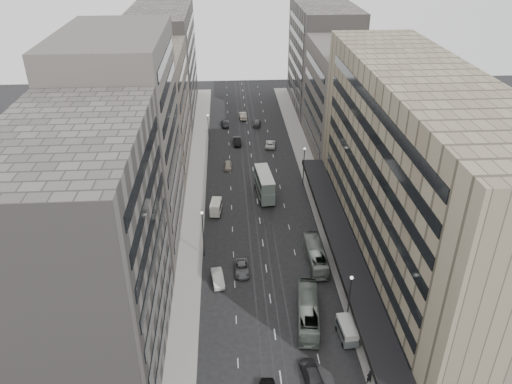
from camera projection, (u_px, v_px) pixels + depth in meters
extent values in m
plane|color=black|center=(271.00, 303.00, 70.71)|extent=(220.00, 220.00, 0.00)
cube|color=gray|center=(312.00, 179.00, 104.07)|extent=(4.00, 125.00, 0.15)
cube|color=gray|center=(197.00, 182.00, 102.73)|extent=(4.00, 125.00, 0.15)
cube|color=gray|center=(416.00, 179.00, 71.62)|extent=(15.00, 60.00, 30.00)
cube|color=black|center=(344.00, 245.00, 76.42)|extent=(4.40, 60.00, 0.50)
cube|color=#545049|center=(346.00, 100.00, 111.48)|extent=(15.00, 28.00, 24.00)
cube|color=#605B56|center=(323.00, 58.00, 136.69)|extent=(15.00, 32.00, 28.00)
cube|color=#605B56|center=(86.00, 257.00, 55.26)|extent=(15.00, 28.00, 30.00)
cube|color=#545049|center=(124.00, 143.00, 77.85)|extent=(15.00, 26.00, 34.00)
cube|color=#695F52|center=(149.00, 112.00, 103.60)|extent=(15.00, 28.00, 25.00)
cube|color=#605B56|center=(164.00, 63.00, 131.67)|extent=(15.00, 38.00, 28.00)
cylinder|color=#262628|center=(349.00, 303.00, 64.95)|extent=(0.16, 0.16, 8.00)
sphere|color=silver|center=(352.00, 278.00, 62.96)|extent=(0.44, 0.44, 0.44)
cylinder|color=#262628|center=(304.00, 167.00, 99.86)|extent=(0.16, 0.16, 8.00)
sphere|color=silver|center=(305.00, 149.00, 97.87)|extent=(0.44, 0.44, 0.44)
cylinder|color=#262628|center=(203.00, 235.00, 78.70)|extent=(0.16, 0.16, 8.00)
sphere|color=silver|center=(202.00, 213.00, 76.72)|extent=(0.44, 0.44, 0.44)
cylinder|color=#262628|center=(209.00, 132.00, 116.23)|extent=(0.16, 0.16, 8.00)
sphere|color=silver|center=(208.00, 115.00, 114.24)|extent=(0.44, 0.44, 0.44)
imported|color=gray|center=(308.00, 311.00, 67.03)|extent=(4.08, 11.56, 3.15)
imported|color=gray|center=(315.00, 255.00, 78.38)|extent=(2.51, 10.39, 2.89)
cube|color=slate|center=(264.00, 189.00, 96.80)|extent=(3.37, 9.45, 2.37)
cube|color=slate|center=(265.00, 179.00, 95.73)|extent=(3.29, 9.08, 2.06)
cube|color=silver|center=(265.00, 174.00, 95.20)|extent=(3.37, 9.45, 0.12)
cylinder|color=black|center=(261.00, 203.00, 94.32)|extent=(0.38, 1.05, 1.03)
cylinder|color=black|center=(274.00, 202.00, 94.66)|extent=(0.38, 1.05, 1.03)
cylinder|color=black|center=(255.00, 187.00, 100.09)|extent=(0.38, 1.05, 1.03)
cylinder|color=black|center=(268.00, 186.00, 100.43)|extent=(0.38, 1.05, 1.03)
cube|color=#525859|center=(347.00, 333.00, 64.52)|extent=(2.17, 4.51, 1.14)
cube|color=#B5B4B0|center=(347.00, 327.00, 64.02)|extent=(2.13, 4.42, 0.90)
cylinder|color=black|center=(343.00, 345.00, 63.43)|extent=(0.23, 0.67, 0.65)
cylinder|color=black|center=(357.00, 343.00, 63.65)|extent=(0.23, 0.67, 0.65)
cylinder|color=black|center=(336.00, 329.00, 65.93)|extent=(0.23, 0.67, 0.65)
cylinder|color=black|center=(350.00, 327.00, 66.16)|extent=(0.23, 0.67, 0.65)
cube|color=beige|center=(216.00, 209.00, 91.64)|extent=(2.26, 4.17, 1.23)
cube|color=silver|center=(216.00, 204.00, 91.11)|extent=(2.22, 4.09, 0.96)
cylinder|color=black|center=(210.00, 215.00, 90.83)|extent=(0.26, 0.65, 0.64)
cylinder|color=black|center=(220.00, 216.00, 90.74)|extent=(0.26, 0.65, 0.64)
cylinder|color=black|center=(212.00, 208.00, 93.13)|extent=(0.26, 0.65, 0.64)
cylinder|color=black|center=(222.00, 208.00, 93.03)|extent=(0.26, 0.65, 0.64)
imported|color=silver|center=(218.00, 278.00, 74.42)|extent=(2.24, 4.83, 1.53)
imported|color=slate|center=(242.00, 268.00, 76.63)|extent=(2.42, 4.91, 1.34)
imported|color=black|center=(311.00, 373.00, 59.01)|extent=(2.65, 5.33, 1.49)
imported|color=#AAA08D|center=(228.00, 165.00, 108.21)|extent=(1.74, 4.04, 1.36)
imported|color=black|center=(237.00, 141.00, 119.59)|extent=(1.92, 4.94, 1.60)
imported|color=silver|center=(270.00, 144.00, 118.33)|extent=(2.91, 5.24, 1.39)
imported|color=#555557|center=(257.00, 123.00, 130.56)|extent=(2.52, 5.06, 1.41)
imported|color=#252527|center=(225.00, 124.00, 129.85)|extent=(2.15, 4.44, 1.46)
imported|color=#BDB29D|center=(243.00, 115.00, 134.86)|extent=(2.11, 5.30, 1.71)
imported|color=black|center=(369.00, 377.00, 58.05)|extent=(0.81, 0.63, 1.96)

